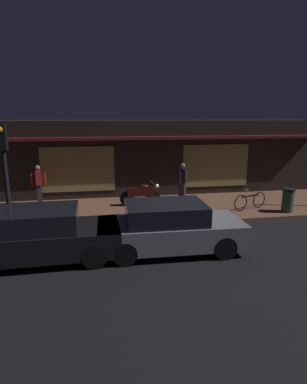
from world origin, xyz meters
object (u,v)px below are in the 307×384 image
at_px(motorcycle, 141,193).
at_px(parked_car_near, 40,235).
at_px(person_bystander, 182,181).
at_px(parked_car_far, 169,227).
at_px(trash_bin, 288,200).
at_px(traffic_light_pole, 5,166).
at_px(bicycle_parked, 250,201).
at_px(person_photographer, 39,184).

distance_m(motorcycle, parked_car_near, 5.56).
relative_size(person_bystander, parked_car_far, 0.40).
relative_size(trash_bin, traffic_light_pole, 0.26).
height_order(bicycle_parked, trash_bin, trash_bin).
height_order(person_bystander, traffic_light_pole, traffic_light_pole).
bearing_deg(trash_bin, motorcycle, 160.40).
distance_m(bicycle_parked, parked_car_near, 8.12).
height_order(trash_bin, parked_car_far, parked_car_far).
height_order(person_photographer, person_bystander, same).
bearing_deg(traffic_light_pole, trash_bin, 10.22).
xyz_separation_m(person_photographer, parked_car_far, (4.40, -5.28, -0.32)).
height_order(person_photographer, traffic_light_pole, traffic_light_pole).
bearing_deg(person_photographer, parked_car_near, -80.47).
relative_size(trash_bin, parked_car_far, 0.22).
bearing_deg(bicycle_parked, person_bystander, 143.21).
height_order(person_bystander, parked_car_far, person_bystander).
bearing_deg(person_bystander, person_photographer, 175.61).
relative_size(motorcycle, bicycle_parked, 1.08).
height_order(bicycle_parked, person_bystander, person_bystander).
relative_size(bicycle_parked, person_bystander, 0.95).
distance_m(traffic_light_pole, parked_car_near, 2.14).
distance_m(person_photographer, trash_bin, 10.09).
bearing_deg(parked_car_near, parked_car_far, 0.12).
distance_m(person_photographer, parked_car_far, 6.88).
height_order(trash_bin, traffic_light_pole, traffic_light_pole).
bearing_deg(traffic_light_pole, parked_car_near, -39.86).
distance_m(motorcycle, person_bystander, 1.95).
height_order(parked_car_near, parked_car_far, same).
relative_size(bicycle_parked, traffic_light_pole, 0.44).
relative_size(motorcycle, person_bystander, 1.02).
distance_m(person_bystander, trash_bin, 4.31).
xyz_separation_m(person_bystander, trash_bin, (3.62, -2.31, -0.41)).
relative_size(motorcycle, parked_car_far, 0.41).
xyz_separation_m(motorcycle, parked_car_near, (-3.31, -4.47, 0.06)).
relative_size(motorcycle, traffic_light_pole, 0.47).
xyz_separation_m(person_bystander, parked_car_far, (-1.67, -4.82, -0.32)).
height_order(trash_bin, parked_car_near, parked_car_near).
bearing_deg(parked_car_near, trash_bin, 15.94).
relative_size(person_bystander, parked_car_near, 0.40).
xyz_separation_m(trash_bin, traffic_light_pole, (-9.72, -1.75, 1.86)).
bearing_deg(parked_car_far, traffic_light_pole, 170.32).
distance_m(person_bystander, parked_car_near, 7.09).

